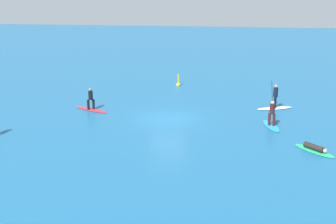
% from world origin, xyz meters
% --- Properties ---
extents(ground_plane, '(120.00, 120.00, 0.00)m').
position_xyz_m(ground_plane, '(0.00, 0.00, 0.00)').
color(ground_plane, '#195684').
rests_on(ground_plane, ground).
extents(surfer_on_green_board, '(2.47, 2.64, 0.43)m').
position_xyz_m(surfer_on_green_board, '(9.48, -5.60, 0.15)').
color(surfer_on_green_board, '#23B266').
rests_on(surfer_on_green_board, ground_plane).
extents(surfer_on_red_board, '(3.07, 2.05, 1.75)m').
position_xyz_m(surfer_on_red_board, '(-6.18, 1.56, 0.48)').
color(surfer_on_red_board, red).
rests_on(surfer_on_red_board, ground_plane).
extents(surfer_on_blue_board, '(1.36, 2.83, 1.83)m').
position_xyz_m(surfer_on_blue_board, '(7.34, -0.99, 0.51)').
color(surfer_on_blue_board, '#1E8CD1').
rests_on(surfer_on_blue_board, ground_plane).
extents(surfer_on_white_board, '(2.98, 1.66, 2.14)m').
position_xyz_m(surfer_on_white_board, '(8.00, 3.54, 0.52)').
color(surfer_on_white_board, white).
rests_on(surfer_on_white_board, ground_plane).
extents(marker_buoy, '(0.38, 0.38, 1.23)m').
position_xyz_m(marker_buoy, '(-0.22, 10.43, 0.19)').
color(marker_buoy, yellow).
rests_on(marker_buoy, ground_plane).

